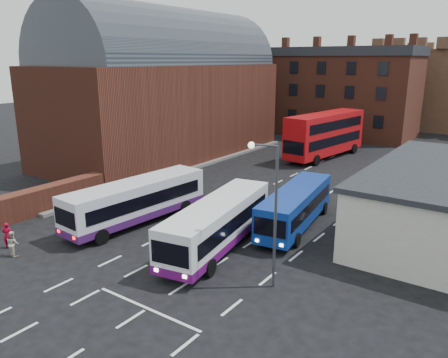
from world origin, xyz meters
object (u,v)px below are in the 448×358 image
Objects in this scene: bus_red_double at (325,134)px; street_lamp at (271,203)px; pedestrian_beige at (13,244)px; bus_white_inbound at (218,221)px; bus_white_outbound at (137,199)px; pedestrian_red at (8,235)px; bus_blue at (296,205)px.

street_lamp is (9.02, -28.54, 1.63)m from bus_red_double.
bus_white_inbound is at bearing -137.14° from pedestrian_beige.
street_lamp is at bearing 115.33° from bus_red_double.
bus_red_double is (-4.45, 26.34, 0.96)m from bus_white_inbound.
bus_red_double is 1.78× the size of street_lamp.
bus_white_inbound is at bearing 107.37° from bus_red_double.
street_lamp is at bearing -7.33° from bus_white_outbound.
street_lamp is 15.70m from pedestrian_red.
bus_white_outbound is 7.32× the size of pedestrian_beige.
bus_red_double is at bearing -90.02° from bus_white_inbound.
street_lamp reaches higher than bus_white_outbound.
bus_red_double reaches higher than bus_white_inbound.
bus_blue is at bearing -127.65° from pedestrian_beige.
bus_red_double reaches higher than pedestrian_red.
pedestrian_beige is at bearing 41.67° from bus_blue.
bus_white_outbound is 0.85× the size of bus_red_double.
street_lamp is 4.52× the size of pedestrian_red.
bus_blue is 6.64× the size of pedestrian_beige.
street_lamp is (11.38, -2.41, 2.55)m from bus_white_outbound.
pedestrian_red is (-12.18, -12.54, -0.74)m from bus_blue.
bus_white_outbound is 26.25m from bus_red_double.
pedestrian_beige is (1.25, -0.41, -0.05)m from pedestrian_red.
bus_blue is at bearing -177.10° from pedestrian_red.
bus_white_inbound is 1.49× the size of street_lamp.
bus_white_inbound is 5.97m from bus_blue.
bus_red_double is 8.65× the size of pedestrian_beige.
bus_white_outbound is at bearing -156.66° from pedestrian_red.
bus_blue is 1.37× the size of street_lamp.
bus_white_inbound is 0.84× the size of bus_red_double.
bus_red_double reaches higher than pedestrian_beige.
bus_blue reaches higher than pedestrian_beige.
bus_blue is (2.21, 5.54, -0.13)m from bus_white_inbound.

